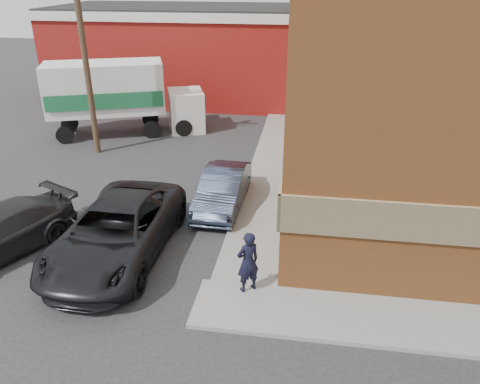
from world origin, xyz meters
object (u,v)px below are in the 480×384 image
at_px(sedan, 223,189).
at_px(suv_a, 117,231).
at_px(utility_pole, 83,45).
at_px(man, 248,262).
at_px(box_truck, 121,93).
at_px(warehouse, 187,52).

relative_size(sedan, suv_a, 0.69).
xyz_separation_m(utility_pole, man, (8.24, -9.25, -3.78)).
distance_m(sedan, box_truck, 9.80).
height_order(utility_pole, sedan, utility_pole).
distance_m(utility_pole, suv_a, 9.92).
bearing_deg(warehouse, sedan, -71.44).
height_order(man, box_truck, box_truck).
distance_m(man, sedan, 5.02).
xyz_separation_m(utility_pole, sedan, (6.70, -4.49, -4.08)).
relative_size(utility_pole, sedan, 2.21).
distance_m(utility_pole, sedan, 9.03).
relative_size(sedan, box_truck, 0.54).
xyz_separation_m(suv_a, box_truck, (-4.04, 10.80, 1.25)).
height_order(utility_pole, suv_a, utility_pole).
bearing_deg(warehouse, box_truck, -98.77).
relative_size(warehouse, box_truck, 2.15).
height_order(warehouse, man, warehouse).
bearing_deg(man, box_truck, -92.00).
bearing_deg(man, sedan, -107.81).
distance_m(warehouse, box_truck, 8.39).
height_order(utility_pole, box_truck, utility_pole).
xyz_separation_m(sedan, box_truck, (-6.47, 7.23, 1.40)).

